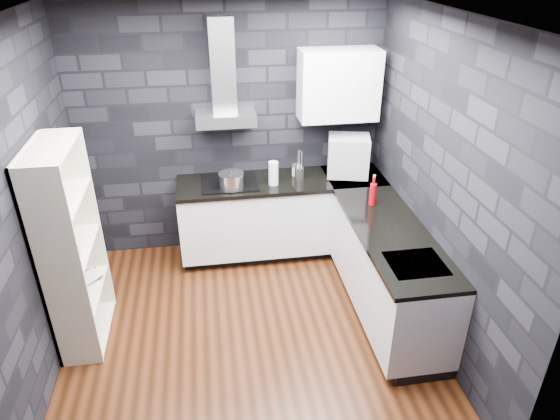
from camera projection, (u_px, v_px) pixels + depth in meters
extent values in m
plane|color=#411E0D|center=(250.00, 333.00, 4.51)|extent=(3.20, 3.20, 0.00)
plane|color=silver|center=(237.00, 16.00, 3.23)|extent=(3.20, 3.20, 0.00)
cube|color=black|center=(230.00, 131.00, 5.28)|extent=(3.20, 0.05, 2.70)
cube|color=black|center=(275.00, 351.00, 2.46)|extent=(3.20, 0.05, 2.70)
cube|color=black|center=(23.00, 217.00, 3.65)|extent=(0.05, 3.20, 2.70)
cube|color=black|center=(442.00, 187.00, 4.09)|extent=(0.05, 3.20, 2.70)
cube|color=black|center=(281.00, 245.00, 5.72)|extent=(2.18, 0.50, 0.10)
cube|color=black|center=(388.00, 307.00, 4.76)|extent=(0.50, 1.78, 0.10)
cube|color=white|center=(282.00, 214.00, 5.48)|extent=(2.20, 0.60, 0.76)
cube|color=white|center=(389.00, 270.00, 4.55)|extent=(0.60, 1.80, 0.76)
cube|color=black|center=(282.00, 182.00, 5.28)|extent=(2.20, 0.62, 0.04)
cube|color=black|center=(392.00, 233.00, 4.36)|extent=(0.62, 1.80, 0.04)
cube|color=black|center=(354.00, 176.00, 5.40)|extent=(0.62, 0.62, 0.04)
cube|color=#B6B5B9|center=(226.00, 118.00, 5.01)|extent=(0.60, 0.34, 0.12)
cube|color=#B6B5B9|center=(223.00, 65.00, 4.82)|extent=(0.24, 0.20, 0.90)
cube|color=white|center=(339.00, 85.00, 5.02)|extent=(0.80, 0.35, 0.70)
cube|color=black|center=(230.00, 182.00, 5.20)|extent=(0.58, 0.50, 0.01)
cube|color=#B6B5B9|center=(416.00, 264.00, 3.92)|extent=(0.44, 0.40, 0.01)
cylinder|color=silver|center=(231.00, 181.00, 5.05)|extent=(0.31, 0.31, 0.14)
cylinder|color=silver|center=(273.00, 173.00, 5.12)|extent=(0.11, 0.11, 0.25)
cylinder|color=beige|center=(296.00, 171.00, 5.36)|extent=(0.10, 0.10, 0.11)
cylinder|color=silver|center=(299.00, 173.00, 5.27)|extent=(0.12, 0.12, 0.13)
cube|color=#A2A4A9|center=(348.00, 156.00, 5.27)|extent=(0.49, 0.42, 0.42)
cylinder|color=#A2000B|center=(373.00, 194.00, 4.74)|extent=(0.08, 0.08, 0.22)
cube|color=beige|center=(71.00, 249.00, 4.09)|extent=(0.59, 0.87, 1.80)
imported|color=white|center=(67.00, 254.00, 3.96)|extent=(0.26, 0.26, 0.06)
imported|color=#9C0615|center=(81.00, 270.00, 4.40)|extent=(0.14, 0.09, 0.20)
imported|color=#B2B2B2|center=(80.00, 265.00, 4.43)|extent=(0.14, 0.12, 0.23)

